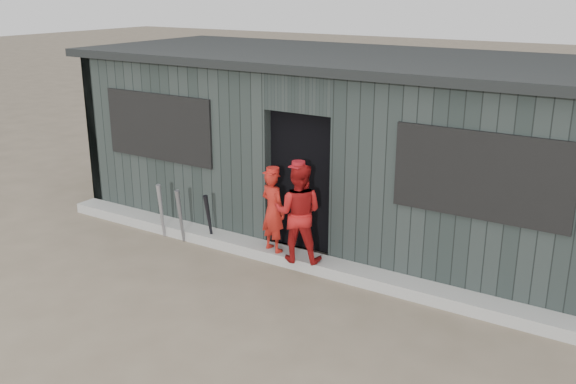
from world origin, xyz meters
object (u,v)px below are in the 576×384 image
Objects in this scene: bat_mid at (180,216)px; bat_right at (209,220)px; bat_left at (161,211)px; player_red_right at (298,213)px; player_red_left at (273,210)px; dugout at (349,144)px; player_grey_back at (326,214)px.

bat_mid is 0.42m from bat_right.
bat_left is 0.64× the size of player_red_right.
bat_right is 0.69× the size of player_red_left.
bat_right is 2.37m from dugout.
bat_left is 0.72× the size of player_grey_back.
bat_left is 0.37m from bat_mid.
bat_right is at bearing -21.77° from player_red_right.
dugout is (2.05, 1.93, 0.87)m from bat_left.
bat_mid is 1.05× the size of bat_right.
player_grey_back is (2.31, 0.77, 0.16)m from bat_left.
player_red_right is (1.52, -0.05, 0.41)m from bat_right.
player_grey_back is (1.55, 0.61, 0.19)m from bat_right.
bat_left is at bearing 22.47° from player_red_left.
bat_mid is (0.37, -0.01, -0.01)m from bat_left.
bat_left is 2.32m from player_red_right.
bat_mid reaches higher than bat_right.
dugout is (1.68, 1.94, 0.88)m from bat_mid.
player_red_right reaches higher than player_grey_back.
bat_right is 1.57m from player_red_right.
bat_right is 1.67m from player_grey_back.
player_grey_back is 0.14× the size of dugout.
player_red_left is (1.83, 0.20, 0.30)m from bat_left.
bat_mid is at bearing -157.55° from bat_right.
player_red_left reaches higher than bat_right.
dugout is at bearing -102.45° from player_red_right.
bat_mid is 0.10× the size of dugout.
player_red_left is 0.47m from player_red_right.
bat_left is at bearing -168.41° from bat_right.
player_red_left is 0.76m from player_grey_back.
player_red_left is 0.14× the size of dugout.
player_red_right is 1.91m from dugout.
player_grey_back is (1.94, 0.78, 0.17)m from bat_mid.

